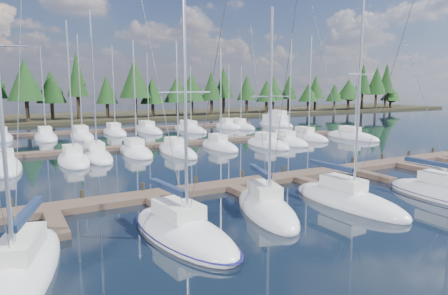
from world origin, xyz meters
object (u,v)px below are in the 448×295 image
front_sailboat_3 (347,200)px  motor_yacht_right (276,123)px  main_dock (296,178)px  front_sailboat_1 (183,232)px  front_sailboat_0 (19,275)px  front_sailboat_4 (447,195)px  front_sailboat_2 (266,208)px

front_sailboat_3 → motor_yacht_right: front_sailboat_3 is taller
main_dock → front_sailboat_1: size_ratio=3.39×
front_sailboat_0 → front_sailboat_4: size_ratio=1.38×
front_sailboat_2 → front_sailboat_3: front_sailboat_3 is taller
front_sailboat_4 → motor_yacht_right: (20.32, 46.30, 0.25)m
front_sailboat_4 → front_sailboat_3: bearing=160.5°
front_sailboat_3 → front_sailboat_4: (6.63, -2.34, -0.03)m
main_dock → front_sailboat_4: (5.23, -9.09, 0.07)m
front_sailboat_1 → motor_yacht_right: size_ratio=1.34×
motor_yacht_right → front_sailboat_3: bearing=-121.5°
motor_yacht_right → front_sailboat_2: bearing=-127.1°
front_sailboat_0 → front_sailboat_3: (18.55, 1.18, -0.01)m
front_sailboat_4 → front_sailboat_0: bearing=177.4°
front_sailboat_3 → motor_yacht_right: (26.95, 43.96, 0.22)m
main_dock → motor_yacht_right: 45.14m
main_dock → front_sailboat_0: front_sailboat_0 is taller
main_dock → motor_yacht_right: size_ratio=4.55×
main_dock → front_sailboat_2: bearing=-140.7°
front_sailboat_1 → front_sailboat_3: front_sailboat_3 is taller
main_dock → front_sailboat_4: 10.49m
front_sailboat_1 → front_sailboat_3: bearing=-0.1°
front_sailboat_4 → motor_yacht_right: size_ratio=1.20×
front_sailboat_3 → front_sailboat_4: size_ratio=1.27×
main_dock → front_sailboat_0: bearing=-158.3°
front_sailboat_1 → front_sailboat_4: front_sailboat_1 is taller
front_sailboat_3 → front_sailboat_1: bearing=179.9°
main_dock → front_sailboat_3: bearing=-101.7°
front_sailboat_2 → front_sailboat_0: bearing=-169.9°
front_sailboat_0 → motor_yacht_right: bearing=44.8°
front_sailboat_0 → front_sailboat_2: bearing=10.1°
front_sailboat_4 → motor_yacht_right: front_sailboat_4 is taller
main_dock → front_sailboat_2: size_ratio=3.54×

